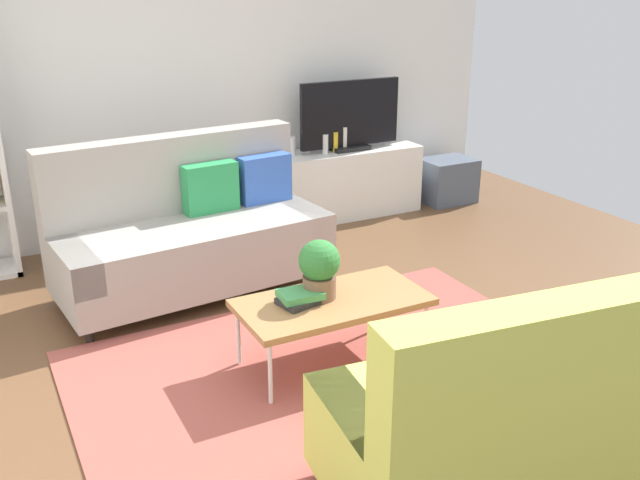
{
  "coord_description": "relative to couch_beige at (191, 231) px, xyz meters",
  "views": [
    {
      "loc": [
        -1.64,
        -3.16,
        2.17
      ],
      "look_at": [
        0.23,
        0.42,
        0.65
      ],
      "focal_mm": 39.66,
      "sensor_mm": 36.0,
      "label": 1
    }
  ],
  "objects": [
    {
      "name": "ground_plane",
      "position": [
        0.26,
        -1.5,
        -0.45
      ],
      "size": [
        7.68,
        7.68,
        0.0
      ],
      "primitive_type": "plane",
      "color": "brown"
    },
    {
      "name": "coffee_table",
      "position": [
        0.39,
        -1.42,
        -0.05
      ],
      "size": [
        1.1,
        0.56,
        0.42
      ],
      "color": "#9E7042",
      "rests_on": "ground_plane"
    },
    {
      "name": "tv_console",
      "position": [
        1.85,
        0.96,
        -0.13
      ],
      "size": [
        1.4,
        0.44,
        0.64
      ],
      "primitive_type": "cube",
      "color": "silver",
      "rests_on": "ground_plane"
    },
    {
      "name": "table_book_1",
      "position": [
        0.2,
        -1.38,
        0.03
      ],
      "size": [
        0.25,
        0.19,
        0.04
      ],
      "primitive_type": "cube",
      "rotation": [
        0.0,
        0.0,
        -0.05
      ],
      "color": "#3F8C4C",
      "rests_on": "table_book_0"
    },
    {
      "name": "bottle_0",
      "position": [
        1.58,
        0.92,
        0.28
      ],
      "size": [
        0.06,
        0.06,
        0.18
      ],
      "primitive_type": "cylinder",
      "color": "silver",
      "rests_on": "tv_console"
    },
    {
      "name": "potted_plant",
      "position": [
        0.33,
        -1.36,
        0.16
      ],
      "size": [
        0.24,
        0.24,
        0.35
      ],
      "color": "brown",
      "rests_on": "coffee_table"
    },
    {
      "name": "vase_1",
      "position": [
        1.43,
        1.01,
        0.27
      ],
      "size": [
        0.09,
        0.09,
        0.15
      ],
      "primitive_type": "cylinder",
      "color": "silver",
      "rests_on": "tv_console"
    },
    {
      "name": "couch_beige",
      "position": [
        0.0,
        0.0,
        0.0
      ],
      "size": [
        1.97,
        1.02,
        1.1
      ],
      "rotation": [
        0.0,
        0.0,
        3.24
      ],
      "color": "gray",
      "rests_on": "ground_plane"
    },
    {
      "name": "tv",
      "position": [
        1.85,
        0.94,
        0.51
      ],
      "size": [
        1.0,
        0.2,
        0.64
      ],
      "color": "black",
      "rests_on": "tv_console"
    },
    {
      "name": "storage_trunk",
      "position": [
        2.95,
        0.86,
        -0.23
      ],
      "size": [
        0.52,
        0.4,
        0.44
      ],
      "primitive_type": "cube",
      "color": "#4C5666",
      "rests_on": "ground_plane"
    },
    {
      "name": "vase_0",
      "position": [
        1.27,
        1.01,
        0.28
      ],
      "size": [
        0.1,
        0.1,
        0.17
      ],
      "primitive_type": "cylinder",
      "color": "silver",
      "rests_on": "tv_console"
    },
    {
      "name": "bottle_2",
      "position": [
        1.79,
        0.92,
        0.3
      ],
      "size": [
        0.04,
        0.04,
        0.22
      ],
      "primitive_type": "cylinder",
      "color": "silver",
      "rests_on": "tv_console"
    },
    {
      "name": "area_rug",
      "position": [
        0.34,
        -1.62,
        -0.44
      ],
      "size": [
        2.9,
        2.2,
        0.01
      ],
      "primitive_type": "cube",
      "color": "#9E4C42",
      "rests_on": "ground_plane"
    },
    {
      "name": "bottle_1",
      "position": [
        1.69,
        0.92,
        0.29
      ],
      "size": [
        0.05,
        0.05,
        0.19
      ],
      "primitive_type": "cylinder",
      "color": "gold",
      "rests_on": "tv_console"
    },
    {
      "name": "couch_green",
      "position": [
        0.66,
        -2.84,
        0.0
      ],
      "size": [
        1.98,
        1.05,
        1.1
      ],
      "rotation": [
        0.0,
        0.0,
        -0.11
      ],
      "color": "#C1CC51",
      "rests_on": "ground_plane"
    },
    {
      "name": "wall_far",
      "position": [
        0.26,
        1.3,
        1.0
      ],
      "size": [
        6.4,
        0.12,
        2.9
      ],
      "primitive_type": "cube",
      "color": "white",
      "rests_on": "ground_plane"
    },
    {
      "name": "table_book_0",
      "position": [
        0.2,
        -1.38,
        -0.01
      ],
      "size": [
        0.27,
        0.23,
        0.04
      ],
      "primitive_type": "cube",
      "rotation": [
        0.0,
        0.0,
        0.22
      ],
      "color": "#262626",
      "rests_on": "coffee_table"
    }
  ]
}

